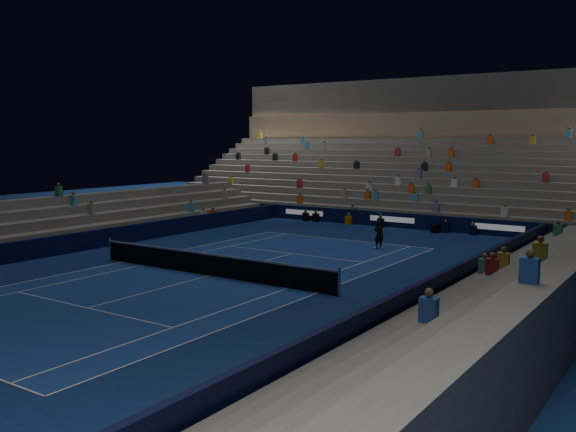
# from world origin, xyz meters

# --- Properties ---
(ground) EXTENTS (90.00, 90.00, 0.00)m
(ground) POSITION_xyz_m (0.00, 0.00, 0.00)
(ground) COLOR navy
(ground) RESTS_ON ground
(court_surface) EXTENTS (10.97, 23.77, 0.01)m
(court_surface) POSITION_xyz_m (0.00, 0.00, 0.01)
(court_surface) COLOR navy
(court_surface) RESTS_ON ground
(sponsor_barrier_far) EXTENTS (44.00, 0.25, 1.00)m
(sponsor_barrier_far) POSITION_xyz_m (0.00, 18.50, 0.50)
(sponsor_barrier_far) COLOR #081232
(sponsor_barrier_far) RESTS_ON ground
(sponsor_barrier_east) EXTENTS (0.25, 37.00, 1.00)m
(sponsor_barrier_east) POSITION_xyz_m (9.70, 0.00, 0.50)
(sponsor_barrier_east) COLOR black
(sponsor_barrier_east) RESTS_ON ground
(sponsor_barrier_west) EXTENTS (0.25, 37.00, 1.00)m
(sponsor_barrier_west) POSITION_xyz_m (-9.70, 0.00, 0.50)
(sponsor_barrier_west) COLOR black
(sponsor_barrier_west) RESTS_ON ground
(grandstand_main) EXTENTS (44.00, 15.20, 11.20)m
(grandstand_main) POSITION_xyz_m (0.00, 27.90, 3.38)
(grandstand_main) COLOR slate
(grandstand_main) RESTS_ON ground
(grandstand_east) EXTENTS (5.00, 37.00, 2.50)m
(grandstand_east) POSITION_xyz_m (13.17, 0.00, 0.92)
(grandstand_east) COLOR #5F5F5A
(grandstand_east) RESTS_ON ground
(grandstand_west) EXTENTS (5.00, 37.00, 2.50)m
(grandstand_west) POSITION_xyz_m (-13.17, 0.00, 0.92)
(grandstand_west) COLOR slate
(grandstand_west) RESTS_ON ground
(tennis_net) EXTENTS (12.90, 0.10, 1.10)m
(tennis_net) POSITION_xyz_m (0.00, 0.00, 0.50)
(tennis_net) COLOR #B2B2B7
(tennis_net) RESTS_ON ground
(tennis_player) EXTENTS (0.61, 0.43, 1.57)m
(tennis_player) POSITION_xyz_m (3.06, 10.13, 0.78)
(tennis_player) COLOR black
(tennis_player) RESTS_ON ground
(broadcast_camera) EXTENTS (0.56, 0.93, 0.55)m
(broadcast_camera) POSITION_xyz_m (3.35, 17.62, 0.29)
(broadcast_camera) COLOR black
(broadcast_camera) RESTS_ON ground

